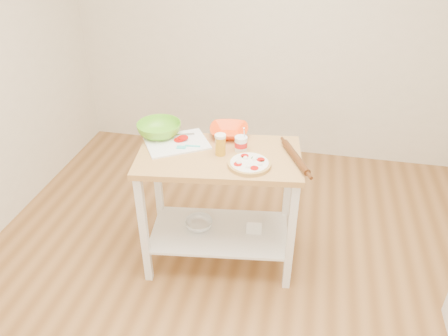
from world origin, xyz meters
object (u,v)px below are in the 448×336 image
(pizza, at_px, (249,164))
(knife, at_px, (169,136))
(beer_pint, at_px, (220,145))
(shelf_glass_bowl, at_px, (199,224))
(rolling_pin, at_px, (296,157))
(shelf_bin, at_px, (254,224))
(cutting_board, at_px, (176,142))
(orange_bowl, at_px, (229,131))
(prep_island, at_px, (219,187))
(spatula, at_px, (187,147))
(green_bowl, at_px, (159,129))
(yogurt_tub, at_px, (241,144))

(pizza, height_order, knife, pizza)
(beer_pint, xyz_separation_m, shelf_glass_bowl, (-0.16, 0.01, -0.68))
(rolling_pin, relative_size, shelf_bin, 3.51)
(pizza, relative_size, cutting_board, 0.54)
(orange_bowl, bearing_deg, pizza, -61.25)
(shelf_bin, bearing_deg, prep_island, -164.55)
(spatula, distance_m, orange_bowl, 0.33)
(pizza, bearing_deg, beer_pint, 153.60)
(beer_pint, distance_m, rolling_pin, 0.48)
(green_bowl, xyz_separation_m, beer_pint, (0.47, -0.16, 0.02))
(pizza, xyz_separation_m, beer_pint, (-0.20, 0.10, 0.06))
(shelf_bin, bearing_deg, cutting_board, 178.33)
(beer_pint, bearing_deg, orange_bowl, 89.46)
(spatula, relative_size, rolling_pin, 0.39)
(prep_island, relative_size, shelf_glass_bowl, 5.57)
(rolling_pin, distance_m, shelf_bin, 0.66)
(cutting_board, height_order, yogurt_tub, yogurt_tub)
(prep_island, height_order, pizza, pizza)
(knife, distance_m, green_bowl, 0.09)
(spatula, bearing_deg, shelf_bin, -0.04)
(pizza, relative_size, orange_bowl, 1.01)
(shelf_glass_bowl, bearing_deg, shelf_bin, 8.28)
(cutting_board, bearing_deg, spatula, -61.49)
(prep_island, height_order, knife, knife)
(pizza, xyz_separation_m, shelf_glass_bowl, (-0.37, 0.11, -0.62))
(beer_pint, bearing_deg, pizza, -26.40)
(pizza, bearing_deg, knife, 157.63)
(orange_bowl, bearing_deg, prep_island, -92.27)
(rolling_pin, bearing_deg, pizza, -155.25)
(cutting_board, relative_size, knife, 1.94)
(cutting_board, bearing_deg, orange_bowl, -1.67)
(pizza, distance_m, knife, 0.64)
(knife, bearing_deg, green_bowl, 144.51)
(spatula, distance_m, yogurt_tub, 0.35)
(shelf_glass_bowl, bearing_deg, knife, 148.74)
(cutting_board, bearing_deg, prep_island, -46.58)
(beer_pint, bearing_deg, shelf_bin, 15.20)
(green_bowl, height_order, beer_pint, beer_pint)
(orange_bowl, bearing_deg, spatula, -133.82)
(green_bowl, bearing_deg, shelf_bin, -8.29)
(cutting_board, relative_size, yogurt_tub, 2.78)
(prep_island, xyz_separation_m, spatula, (-0.22, 0.03, 0.27))
(knife, bearing_deg, shelf_glass_bowl, -51.16)
(cutting_board, bearing_deg, yogurt_tub, -32.51)
(yogurt_tub, bearing_deg, prep_island, -149.16)
(shelf_glass_bowl, bearing_deg, yogurt_tub, 13.48)
(yogurt_tub, distance_m, rolling_pin, 0.36)
(prep_island, distance_m, cutting_board, 0.42)
(pizza, height_order, cutting_board, pizza)
(beer_pint, bearing_deg, prep_island, -157.87)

